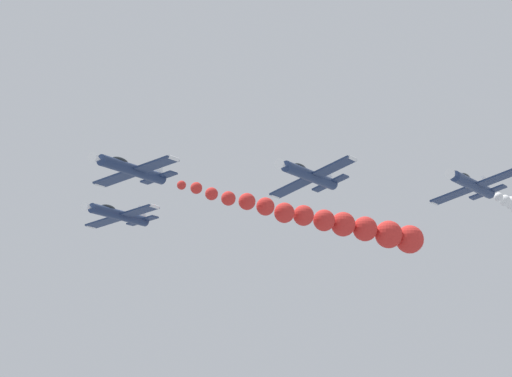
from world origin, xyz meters
TOP-DOWN VIEW (x-y plane):
  - airplane_lead at (6.63, 11.45)m, footprint 9.51×10.35m
  - smoke_trail_lead at (-0.88, -17.59)m, footprint 13.67×30.77m
  - airplane_left_inner at (-6.33, 0.25)m, footprint 9.27×10.35m
  - airplane_right_inner at (18.46, -0.53)m, footprint 9.52×10.35m
  - airplane_left_outer at (-18.70, -10.45)m, footprint 9.38×10.35m

SIDE VIEW (x-z plane):
  - smoke_trail_lead at x=-0.88m, z-range 126.11..130.89m
  - airplane_right_inner at x=18.46m, z-range 127.67..130.35m
  - airplane_left_outer at x=-18.70m, z-range 127.98..131.10m
  - airplane_left_inner at x=-6.33m, z-range 128.31..131.65m
  - airplane_lead at x=6.63m, z-range 128.65..131.38m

